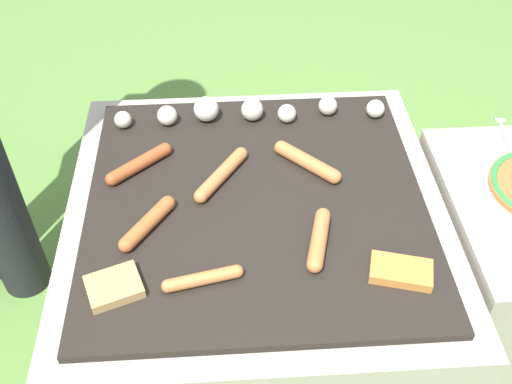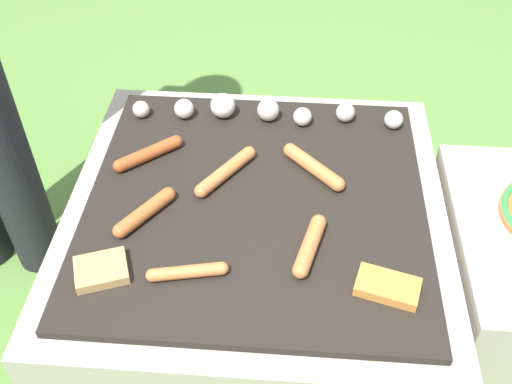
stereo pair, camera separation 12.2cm
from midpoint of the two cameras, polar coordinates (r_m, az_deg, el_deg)
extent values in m
plane|color=#567F38|center=(1.52, -2.34, -10.80)|extent=(14.00, 14.00, 0.00)
cube|color=#A89E8C|center=(1.38, -2.55, -6.56)|extent=(0.79, 0.79, 0.36)
cube|color=black|center=(1.24, -2.81, -1.10)|extent=(0.70, 0.70, 0.02)
cylinder|color=#B7602D|center=(1.20, -13.18, -3.05)|extent=(0.10, 0.12, 0.03)
sphere|color=#B7602D|center=(1.17, -15.25, -5.03)|extent=(0.03, 0.03, 0.03)
sphere|color=#B7602D|center=(1.23, -11.23, -1.17)|extent=(0.03, 0.03, 0.03)
cylinder|color=#C6753D|center=(1.14, 2.98, -4.69)|extent=(0.06, 0.13, 0.03)
sphere|color=#C6753D|center=(1.10, 2.44, -7.13)|extent=(0.03, 0.03, 0.03)
sphere|color=#C6753D|center=(1.18, 3.47, -2.42)|extent=(0.03, 0.03, 0.03)
cylinder|color=#C6753D|center=(1.30, 2.21, 2.78)|extent=(0.13, 0.12, 0.03)
sphere|color=#C6753D|center=(1.33, -0.20, 4.14)|extent=(0.03, 0.03, 0.03)
sphere|color=#C6753D|center=(1.27, 4.74, 1.33)|extent=(0.03, 0.03, 0.03)
cylinder|color=#C6753D|center=(1.28, -6.05, 1.57)|extent=(0.11, 0.14, 0.03)
sphere|color=#C6753D|center=(1.23, -8.14, -0.53)|extent=(0.03, 0.03, 0.03)
sphere|color=#C6753D|center=(1.32, -4.10, 3.53)|extent=(0.03, 0.03, 0.03)
cylinder|color=#A34C23|center=(1.33, -13.66, 2.51)|extent=(0.13, 0.11, 0.03)
sphere|color=#A34C23|center=(1.31, -16.18, 1.06)|extent=(0.03, 0.03, 0.03)
sphere|color=#A34C23|center=(1.36, -11.21, 3.91)|extent=(0.03, 0.03, 0.03)
cylinder|color=#C6753D|center=(1.10, -8.32, -8.34)|extent=(0.13, 0.05, 0.02)
sphere|color=#C6753D|center=(1.10, -11.61, -8.95)|extent=(0.02, 0.02, 0.02)
sphere|color=#C6753D|center=(1.10, -5.04, -7.70)|extent=(0.02, 0.02, 0.02)
cube|color=#D18438|center=(1.12, 10.60, -7.60)|extent=(0.13, 0.09, 0.02)
cube|color=tan|center=(1.12, -16.47, -8.82)|extent=(0.12, 0.10, 0.02)
sphere|color=beige|center=(1.45, -14.95, 6.57)|extent=(0.04, 0.04, 0.04)
sphere|color=beige|center=(1.44, -10.90, 7.07)|extent=(0.05, 0.05, 0.05)
sphere|color=silver|center=(1.44, -7.23, 7.75)|extent=(0.06, 0.06, 0.06)
sphere|color=beige|center=(1.43, -2.84, 7.74)|extent=(0.05, 0.05, 0.05)
sphere|color=beige|center=(1.42, 0.49, 7.39)|extent=(0.04, 0.04, 0.04)
sphere|color=beige|center=(1.45, 4.46, 8.09)|extent=(0.05, 0.05, 0.05)
sphere|color=beige|center=(1.46, 8.95, 7.74)|extent=(0.04, 0.04, 0.04)
cylinder|color=silver|center=(1.45, 20.69, 4.11)|extent=(0.04, 0.18, 0.01)
cube|color=silver|center=(1.52, 20.13, 6.32)|extent=(0.02, 0.01, 0.01)
camera|label=1|loc=(0.06, -92.87, -2.78)|focal=42.00mm
camera|label=2|loc=(0.06, 87.13, 2.78)|focal=42.00mm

